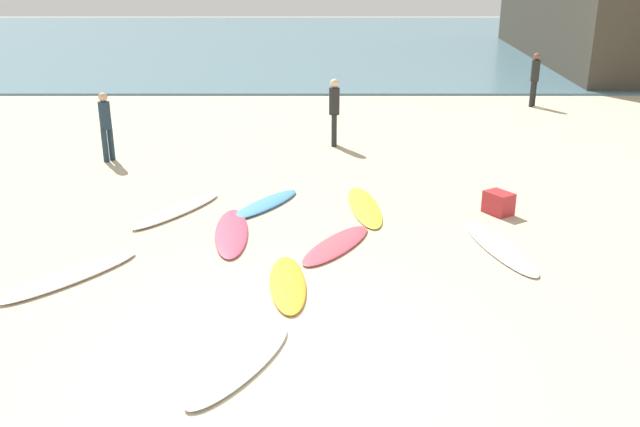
{
  "coord_description": "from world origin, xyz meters",
  "views": [
    {
      "loc": [
        0.61,
        -7.3,
        4.58
      ],
      "look_at": [
        0.58,
        4.43,
        0.3
      ],
      "focal_mm": 38.23,
      "sensor_mm": 36.0,
      "label": 1
    }
  ],
  "objects_px": {
    "beachgoer_near": "(108,123)",
    "surfboard_3": "(267,204)",
    "surfboard_0": "(233,232)",
    "beachgoer_far": "(336,109)",
    "surfboard_4": "(501,247)",
    "surfboard_7": "(366,207)",
    "surfboard_8": "(338,245)",
    "beach_cooler": "(500,203)",
    "surfboard_5": "(179,210)",
    "surfboard_6": "(289,284)",
    "beachgoer_mid": "(537,77)",
    "surfboard_2": "(73,276)",
    "surfboard_1": "(241,364)"
  },
  "relations": [
    {
      "from": "surfboard_3",
      "to": "beachgoer_mid",
      "type": "xyz_separation_m",
      "value": [
        8.43,
        10.38,
        0.98
      ]
    },
    {
      "from": "surfboard_3",
      "to": "surfboard_6",
      "type": "height_order",
      "value": "surfboard_3"
    },
    {
      "from": "beachgoer_mid",
      "to": "surfboard_1",
      "type": "bearing_deg",
      "value": 9.22
    },
    {
      "from": "surfboard_2",
      "to": "surfboard_4",
      "type": "relative_size",
      "value": 0.95
    },
    {
      "from": "surfboard_3",
      "to": "beachgoer_far",
      "type": "relative_size",
      "value": 1.16
    },
    {
      "from": "surfboard_5",
      "to": "beach_cooler",
      "type": "xyz_separation_m",
      "value": [
        6.3,
        -0.05,
        0.17
      ]
    },
    {
      "from": "surfboard_0",
      "to": "beachgoer_mid",
      "type": "height_order",
      "value": "beachgoer_mid"
    },
    {
      "from": "surfboard_7",
      "to": "beachgoer_mid",
      "type": "bearing_deg",
      "value": -126.73
    },
    {
      "from": "surfboard_6",
      "to": "surfboard_1",
      "type": "bearing_deg",
      "value": 72.65
    },
    {
      "from": "surfboard_4",
      "to": "surfboard_7",
      "type": "bearing_deg",
      "value": -56.01
    },
    {
      "from": "surfboard_5",
      "to": "surfboard_6",
      "type": "distance_m",
      "value": 4.01
    },
    {
      "from": "surfboard_0",
      "to": "surfboard_5",
      "type": "height_order",
      "value": "surfboard_5"
    },
    {
      "from": "surfboard_2",
      "to": "beachgoer_far",
      "type": "xyz_separation_m",
      "value": [
        4.24,
        8.33,
        0.96
      ]
    },
    {
      "from": "surfboard_6",
      "to": "beachgoer_mid",
      "type": "relative_size",
      "value": 1.11
    },
    {
      "from": "surfboard_6",
      "to": "surfboard_8",
      "type": "distance_m",
      "value": 1.73
    },
    {
      "from": "surfboard_7",
      "to": "beachgoer_far",
      "type": "relative_size",
      "value": 1.39
    },
    {
      "from": "surfboard_1",
      "to": "surfboard_7",
      "type": "relative_size",
      "value": 0.84
    },
    {
      "from": "surfboard_6",
      "to": "beachgoer_mid",
      "type": "height_order",
      "value": "beachgoer_mid"
    },
    {
      "from": "surfboard_2",
      "to": "surfboard_5",
      "type": "relative_size",
      "value": 0.99
    },
    {
      "from": "surfboard_1",
      "to": "beachgoer_far",
      "type": "xyz_separation_m",
      "value": [
        1.35,
        10.81,
        0.97
      ]
    },
    {
      "from": "surfboard_3",
      "to": "surfboard_5",
      "type": "xyz_separation_m",
      "value": [
        -1.71,
        -0.4,
        0.0
      ]
    },
    {
      "from": "surfboard_8",
      "to": "beach_cooler",
      "type": "bearing_deg",
      "value": -122.12
    },
    {
      "from": "surfboard_0",
      "to": "surfboard_8",
      "type": "bearing_deg",
      "value": -22.56
    },
    {
      "from": "beachgoer_near",
      "to": "surfboard_3",
      "type": "bearing_deg",
      "value": -99.2
    },
    {
      "from": "surfboard_5",
      "to": "beachgoer_mid",
      "type": "distance_m",
      "value": 14.84
    },
    {
      "from": "surfboard_0",
      "to": "surfboard_5",
      "type": "xyz_separation_m",
      "value": [
        -1.21,
        1.15,
        0.01
      ]
    },
    {
      "from": "surfboard_6",
      "to": "beachgoer_near",
      "type": "height_order",
      "value": "beachgoer_near"
    },
    {
      "from": "beachgoer_far",
      "to": "beach_cooler",
      "type": "bearing_deg",
      "value": 29.87
    },
    {
      "from": "surfboard_5",
      "to": "surfboard_8",
      "type": "relative_size",
      "value": 1.17
    },
    {
      "from": "surfboard_0",
      "to": "surfboard_6",
      "type": "bearing_deg",
      "value": -67.77
    },
    {
      "from": "surfboard_6",
      "to": "surfboard_2",
      "type": "bearing_deg",
      "value": -9.56
    },
    {
      "from": "surfboard_0",
      "to": "beach_cooler",
      "type": "distance_m",
      "value": 5.21
    },
    {
      "from": "beach_cooler",
      "to": "surfboard_3",
      "type": "bearing_deg",
      "value": 174.31
    },
    {
      "from": "surfboard_4",
      "to": "surfboard_5",
      "type": "relative_size",
      "value": 1.04
    },
    {
      "from": "surfboard_5",
      "to": "surfboard_7",
      "type": "xyz_separation_m",
      "value": [
        3.71,
        0.25,
        -0.01
      ]
    },
    {
      "from": "surfboard_8",
      "to": "surfboard_2",
      "type": "bearing_deg",
      "value": 47.31
    },
    {
      "from": "beachgoer_mid",
      "to": "surfboard_2",
      "type": "bearing_deg",
      "value": -2.8
    },
    {
      "from": "surfboard_5",
      "to": "surfboard_7",
      "type": "distance_m",
      "value": 3.71
    },
    {
      "from": "surfboard_0",
      "to": "beachgoer_far",
      "type": "relative_size",
      "value": 1.36
    },
    {
      "from": "surfboard_4",
      "to": "surfboard_7",
      "type": "height_order",
      "value": "same"
    },
    {
      "from": "surfboard_8",
      "to": "surfboard_3",
      "type": "bearing_deg",
      "value": -26.91
    },
    {
      "from": "surfboard_6",
      "to": "beachgoer_mid",
      "type": "xyz_separation_m",
      "value": [
        7.82,
        14.06,
        0.98
      ]
    },
    {
      "from": "surfboard_8",
      "to": "surfboard_6",
      "type": "bearing_deg",
      "value": 93.45
    },
    {
      "from": "surfboard_6",
      "to": "beach_cooler",
      "type": "xyz_separation_m",
      "value": [
        3.98,
        3.22,
        0.18
      ]
    },
    {
      "from": "surfboard_4",
      "to": "beachgoer_near",
      "type": "xyz_separation_m",
      "value": [
        -8.33,
        5.62,
        0.92
      ]
    },
    {
      "from": "surfboard_1",
      "to": "beachgoer_near",
      "type": "height_order",
      "value": "beachgoer_near"
    },
    {
      "from": "surfboard_5",
      "to": "beachgoer_near",
      "type": "distance_m",
      "value": 4.59
    },
    {
      "from": "surfboard_8",
      "to": "beachgoer_near",
      "type": "height_order",
      "value": "beachgoer_near"
    },
    {
      "from": "surfboard_7",
      "to": "beachgoer_mid",
      "type": "distance_m",
      "value": 12.39
    },
    {
      "from": "surfboard_6",
      "to": "beachgoer_far",
      "type": "height_order",
      "value": "beachgoer_far"
    }
  ]
}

